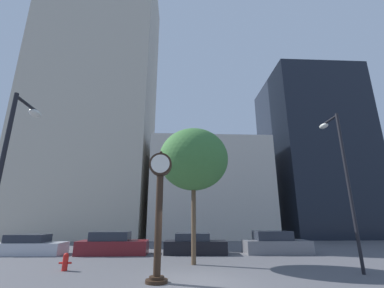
{
  "coord_description": "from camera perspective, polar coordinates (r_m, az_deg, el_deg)",
  "views": [
    {
      "loc": [
        -0.65,
        -10.18,
        2.18
      ],
      "look_at": [
        0.38,
        10.8,
        8.35
      ],
      "focal_mm": 24.0,
      "sensor_mm": 36.0,
      "label": 1
    }
  ],
  "objects": [
    {
      "name": "ground_plane",
      "position": [
        10.43,
        0.92,
        -28.43
      ],
      "size": [
        200.0,
        200.0,
        0.0
      ],
      "primitive_type": "plane",
      "color": "#515156"
    },
    {
      "name": "building_tall_tower",
      "position": [
        40.12,
        -20.36,
        10.1
      ],
      "size": [
        15.77,
        12.0,
        38.74
      ],
      "color": "#BCB29E",
      "rests_on": "ground_plane"
    },
    {
      "name": "building_storefront_row",
      "position": [
        34.59,
        3.54,
        -10.23
      ],
      "size": [
        14.28,
        12.0,
        11.72
      ],
      "color": "beige",
      "rests_on": "ground_plane"
    },
    {
      "name": "building_glass_modern",
      "position": [
        39.96,
        25.15,
        -1.9
      ],
      "size": [
        11.55,
        12.0,
        22.21
      ],
      "color": "black",
      "rests_on": "ground_plane"
    },
    {
      "name": "street_clock",
      "position": [
        10.24,
        -7.27,
        -12.53
      ],
      "size": [
        0.9,
        0.81,
        4.86
      ],
      "color": "black",
      "rests_on": "ground_plane"
    },
    {
      "name": "car_silver",
      "position": [
        20.63,
        -32.4,
        -18.6
      ],
      "size": [
        4.3,
        1.83,
        1.23
      ],
      "rotation": [
        0.0,
        0.0,
        -0.02
      ],
      "color": "#BCBCC1",
      "rests_on": "ground_plane"
    },
    {
      "name": "car_maroon",
      "position": [
        18.57,
        -17.22,
        -20.59
      ],
      "size": [
        4.42,
        1.89,
        1.4
      ],
      "rotation": [
        0.0,
        0.0,
        0.01
      ],
      "color": "maroon",
      "rests_on": "ground_plane"
    },
    {
      "name": "car_black",
      "position": [
        18.13,
        0.64,
        -21.52
      ],
      "size": [
        4.13,
        2.09,
        1.3
      ],
      "rotation": [
        0.0,
        0.0,
        -0.06
      ],
      "color": "black",
      "rests_on": "ground_plane"
    },
    {
      "name": "car_grey",
      "position": [
        19.18,
        18.01,
        -20.35
      ],
      "size": [
        4.28,
        1.94,
        1.43
      ],
      "rotation": [
        0.0,
        0.0,
        -0.02
      ],
      "color": "slate",
      "rests_on": "ground_plane"
    },
    {
      "name": "fire_hydrant_near",
      "position": [
        13.72,
        -26.32,
        -22.38
      ],
      "size": [
        0.54,
        0.24,
        0.73
      ],
      "color": "red",
      "rests_on": "ground_plane"
    },
    {
      "name": "street_lamp_left",
      "position": [
        10.16,
        -35.17,
        -2.25
      ],
      "size": [
        0.36,
        1.57,
        6.2
      ],
      "color": "black",
      "rests_on": "ground_plane"
    },
    {
      "name": "street_lamp_right",
      "position": [
        14.09,
        30.1,
        -4.0
      ],
      "size": [
        0.36,
        1.57,
        7.14
      ],
      "color": "black",
      "rests_on": "ground_plane"
    },
    {
      "name": "bare_tree",
      "position": [
        14.33,
        0.34,
        -3.47
      ],
      "size": [
        3.82,
        3.82,
        7.12
      ],
      "color": "brown",
      "rests_on": "ground_plane"
    }
  ]
}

